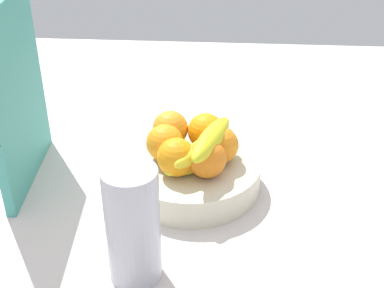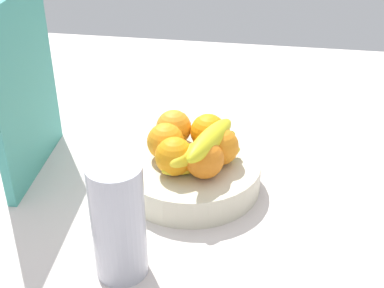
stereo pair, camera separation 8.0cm
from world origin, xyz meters
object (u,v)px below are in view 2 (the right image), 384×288
at_px(orange_front_right, 174,156).
at_px(thermos_tumbler, 118,222).
at_px(orange_back_right, 208,132).
at_px(fruit_bowl, 192,174).
at_px(orange_center, 204,159).
at_px(orange_top_stack, 174,128).
at_px(cutting_board, 24,89).
at_px(orange_front_left, 166,142).
at_px(orange_back_left, 220,146).
at_px(banana_bunch, 205,149).

distance_m(orange_front_right, thermos_tumbler, 0.21).
relative_size(orange_front_right, orange_back_right, 1.00).
height_order(fruit_bowl, orange_front_right, orange_front_right).
bearing_deg(orange_center, orange_top_stack, 35.85).
bearing_deg(thermos_tumbler, fruit_bowl, -15.60).
relative_size(orange_center, thermos_tumbler, 0.37).
distance_m(orange_front_right, cutting_board, 0.33).
height_order(orange_front_left, orange_back_right, same).
xyz_separation_m(orange_back_right, thermos_tumbler, (-0.31, 0.09, 0.00)).
xyz_separation_m(orange_front_left, orange_front_right, (-0.05, -0.03, 0.00)).
height_order(cutting_board, thermos_tumbler, cutting_board).
height_order(orange_back_right, orange_top_stack, same).
xyz_separation_m(orange_front_right, orange_back_left, (0.05, -0.08, 0.00)).
bearing_deg(orange_top_stack, orange_front_left, 175.78).
xyz_separation_m(fruit_bowl, cutting_board, (0.01, 0.33, 0.15)).
relative_size(orange_top_stack, cutting_board, 0.20).
relative_size(orange_front_left, orange_center, 1.00).
bearing_deg(cutting_board, orange_front_right, -105.21).
bearing_deg(orange_top_stack, orange_center, -144.15).
bearing_deg(orange_top_stack, thermos_tumbler, 176.20).
bearing_deg(orange_front_right, orange_back_right, -24.91).
xyz_separation_m(fruit_bowl, orange_top_stack, (0.07, 0.05, 0.06)).
bearing_deg(thermos_tumbler, orange_top_stack, -3.80).
bearing_deg(orange_center, banana_bunch, 4.58).
xyz_separation_m(orange_front_right, banana_bunch, (0.03, -0.05, 0.01)).
height_order(orange_front_right, thermos_tumbler, thermos_tumbler).
bearing_deg(orange_center, orange_front_left, 58.46).
distance_m(orange_front_right, orange_back_right, 0.11).
height_order(orange_front_left, cutting_board, cutting_board).
height_order(fruit_bowl, orange_top_stack, orange_top_stack).
bearing_deg(orange_front_right, cutting_board, 79.31).
bearing_deg(orange_center, thermos_tumbler, 153.97).
distance_m(orange_front_left, orange_back_left, 0.11).
height_order(orange_center, thermos_tumbler, thermos_tumbler).
height_order(orange_front_right, orange_center, same).
relative_size(fruit_bowl, banana_bunch, 1.57).
distance_m(orange_front_left, orange_top_stack, 0.06).
xyz_separation_m(fruit_bowl, orange_front_right, (-0.04, 0.03, 0.06)).
bearing_deg(cutting_board, thermos_tumbler, -139.63).
distance_m(fruit_bowl, orange_front_left, 0.08).
bearing_deg(banana_bunch, thermos_tumbler, 156.98).
distance_m(orange_front_left, thermos_tumbler, 0.26).
bearing_deg(orange_back_left, orange_front_left, 89.69).
bearing_deg(orange_back_right, orange_front_left, 124.87).
relative_size(cutting_board, thermos_tumbler, 1.83).
relative_size(orange_front_left, orange_back_right, 1.00).
height_order(orange_back_right, banana_bunch, banana_bunch).
height_order(fruit_bowl, orange_front_left, orange_front_left).
bearing_deg(orange_back_right, fruit_bowl, 159.15).
relative_size(orange_top_stack, thermos_tumbler, 0.37).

